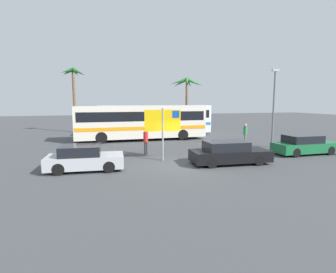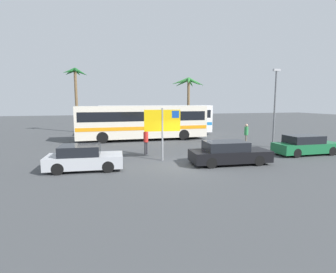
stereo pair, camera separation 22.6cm
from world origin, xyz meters
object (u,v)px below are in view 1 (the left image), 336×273
object	(u,v)px
bus_front_coach	(141,121)
car_black	(229,153)
car_silver	(84,158)
pedestrian_by_bus	(245,133)
pedestrian_near_sign	(146,139)
bus_rear_coach	(155,119)
car_green	(305,145)
ferry_sign	(163,123)

from	to	relation	value
bus_front_coach	car_black	xyz separation A→B (m)	(3.16, -10.87, -1.15)
car_silver	pedestrian_by_bus	distance (m)	13.44
bus_front_coach	pedestrian_by_bus	xyz separation A→B (m)	(7.69, -5.31, -0.73)
car_silver	pedestrian_near_sign	xyz separation A→B (m)	(3.90, 3.16, 0.43)
bus_rear_coach	car_green	world-z (taller)	bus_rear_coach
ferry_sign	car_black	bearing A→B (deg)	-23.11
bus_rear_coach	car_silver	distance (m)	15.06
car_silver	pedestrian_near_sign	size ratio (longest dim) A/B	2.25
ferry_sign	bus_front_coach	bearing A→B (deg)	94.26
car_green	pedestrian_near_sign	distance (m)	10.87
bus_rear_coach	car_black	bearing A→B (deg)	-85.49
bus_front_coach	bus_rear_coach	xyz separation A→B (m)	(2.05, 3.23, 0.00)
bus_rear_coach	car_silver	size ratio (longest dim) A/B	2.96
pedestrian_by_bus	pedestrian_near_sign	bearing A→B (deg)	44.91
car_black	pedestrian_by_bus	distance (m)	7.18
car_black	car_silver	xyz separation A→B (m)	(-8.01, 0.75, -0.00)
car_silver	ferry_sign	bearing A→B (deg)	18.21
bus_rear_coach	ferry_sign	xyz separation A→B (m)	(-2.30, -12.20, 0.54)
car_black	pedestrian_by_bus	xyz separation A→B (m)	(4.53, 5.55, 0.41)
ferry_sign	car_silver	size ratio (longest dim) A/B	0.79
ferry_sign	pedestrian_by_bus	xyz separation A→B (m)	(7.94, 3.66, -1.27)
ferry_sign	car_silver	xyz separation A→B (m)	(-4.60, -1.14, -1.69)
car_silver	pedestrian_near_sign	bearing A→B (deg)	43.39
bus_rear_coach	car_silver	world-z (taller)	bus_rear_coach
bus_front_coach	car_green	distance (m)	13.69
bus_front_coach	pedestrian_near_sign	world-z (taller)	bus_front_coach
ferry_sign	pedestrian_by_bus	world-z (taller)	ferry_sign
car_black	ferry_sign	bearing A→B (deg)	155.07
bus_rear_coach	pedestrian_near_sign	size ratio (longest dim) A/B	6.67
car_black	pedestrian_near_sign	distance (m)	5.70
car_black	pedestrian_by_bus	bearing A→B (deg)	54.85
car_green	car_black	bearing A→B (deg)	-169.57
ferry_sign	car_green	bearing A→B (deg)	1.38
bus_rear_coach	pedestrian_near_sign	xyz separation A→B (m)	(-3.00, -10.18, -0.72)
car_black	bus_rear_coach	bearing A→B (deg)	98.56
bus_rear_coach	pedestrian_by_bus	distance (m)	10.26
bus_front_coach	ferry_sign	distance (m)	9.00
ferry_sign	car_black	distance (m)	4.25
ferry_sign	car_black	world-z (taller)	ferry_sign
pedestrian_near_sign	bus_front_coach	bearing A→B (deg)	125.34
bus_front_coach	ferry_sign	world-z (taller)	ferry_sign
car_black	car_green	bearing A→B (deg)	14.00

